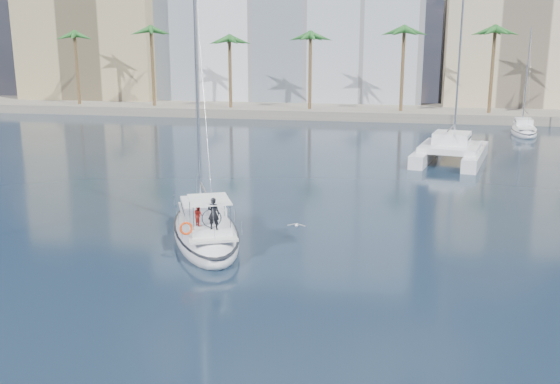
# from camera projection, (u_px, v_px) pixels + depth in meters

# --- Properties ---
(ground) EXTENTS (160.00, 160.00, 0.00)m
(ground) POSITION_uv_depth(u_px,v_px,m) (250.00, 265.00, 29.07)
(ground) COLOR black
(ground) RESTS_ON ground
(quay) EXTENTS (120.00, 14.00, 1.20)m
(quay) POSITION_uv_depth(u_px,v_px,m) (355.00, 111.00, 87.05)
(quay) COLOR gray
(quay) RESTS_ON ground
(building_modern) EXTENTS (42.00, 16.00, 28.00)m
(building_modern) POSITION_uv_depth(u_px,v_px,m) (287.00, 16.00, 97.59)
(building_modern) COLOR white
(building_modern) RESTS_ON ground
(building_tan_left) EXTENTS (22.00, 14.00, 22.00)m
(building_tan_left) POSITION_uv_depth(u_px,v_px,m) (99.00, 35.00, 100.18)
(building_tan_left) COLOR tan
(building_tan_left) RESTS_ON ground
(building_beige) EXTENTS (20.00, 14.00, 20.00)m
(building_beige) POSITION_uv_depth(u_px,v_px,m) (516.00, 42.00, 89.23)
(building_beige) COLOR #C1AA8A
(building_beige) RESTS_ON ground
(palm_left) EXTENTS (3.60, 3.60, 12.30)m
(palm_left) POSITION_uv_depth(u_px,v_px,m) (112.00, 40.00, 87.40)
(palm_left) COLOR brown
(palm_left) RESTS_ON ground
(palm_centre) EXTENTS (3.60, 3.60, 12.30)m
(palm_centre) POSITION_uv_depth(u_px,v_px,m) (355.00, 40.00, 80.95)
(palm_centre) COLOR brown
(palm_centre) RESTS_ON ground
(main_sloop) EXTENTS (7.13, 10.65, 15.17)m
(main_sloop) POSITION_uv_depth(u_px,v_px,m) (205.00, 230.00, 32.80)
(main_sloop) COLOR silver
(main_sloop) RESTS_ON ground
(catamaran) EXTENTS (7.34, 11.54, 15.76)m
(catamaran) POSITION_uv_depth(u_px,v_px,m) (451.00, 148.00, 53.92)
(catamaran) COLOR silver
(catamaran) RESTS_ON ground
(seagull) EXTENTS (0.96, 0.41, 0.18)m
(seagull) POSITION_uv_depth(u_px,v_px,m) (297.00, 225.00, 32.61)
(seagull) COLOR silver
(seagull) RESTS_ON ground
(moored_yacht_a) EXTENTS (3.37, 9.52, 11.90)m
(moored_yacht_a) POSITION_uv_depth(u_px,v_px,m) (523.00, 134.00, 70.06)
(moored_yacht_a) COLOR silver
(moored_yacht_a) RESTS_ON ground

